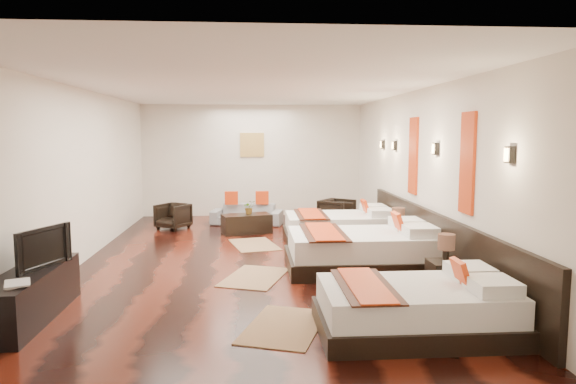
{
  "coord_description": "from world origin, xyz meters",
  "views": [
    {
      "loc": [
        -0.02,
        -8.25,
        2.07
      ],
      "look_at": [
        0.59,
        0.27,
        1.1
      ],
      "focal_mm": 31.99,
      "sensor_mm": 36.0,
      "label": 1
    }
  ],
  "objects": [
    {
      "name": "left_wall",
      "position": [
        -2.75,
        0.0,
        1.4
      ],
      "size": [
        0.01,
        9.5,
        2.8
      ],
      "primitive_type": "cube",
      "color": "silver",
      "rests_on": "floor"
    },
    {
      "name": "coffee_table",
      "position": [
        -0.13,
        2.37,
        0.2
      ],
      "size": [
        1.1,
        0.75,
        0.4
      ],
      "primitive_type": "cube",
      "rotation": [
        0.0,
        0.0,
        0.27
      ],
      "color": "black",
      "rests_on": "floor"
    },
    {
      "name": "floor",
      "position": [
        0.0,
        0.0,
        0.0
      ],
      "size": [
        5.5,
        9.5,
        0.01
      ],
      "primitive_type": "cube",
      "color": "black",
      "rests_on": "ground"
    },
    {
      "name": "bed_near",
      "position": [
        1.7,
        -3.19,
        0.26
      ],
      "size": [
        2.02,
        1.27,
        0.77
      ],
      "color": "black",
      "rests_on": "floor"
    },
    {
      "name": "back_wall",
      "position": [
        0.0,
        4.75,
        1.4
      ],
      "size": [
        5.5,
        0.01,
        2.8
      ],
      "primitive_type": "cube",
      "color": "silver",
      "rests_on": "floor"
    },
    {
      "name": "jute_mat_near",
      "position": [
        0.32,
        -2.94,
        0.01
      ],
      "size": [
        1.1,
        1.38,
        0.01
      ],
      "primitive_type": "cube",
      "rotation": [
        0.0,
        0.0,
        -0.33
      ],
      "color": "olive",
      "rests_on": "floor"
    },
    {
      "name": "table_plant",
      "position": [
        -0.08,
        2.41,
        0.54
      ],
      "size": [
        0.31,
        0.28,
        0.28
      ],
      "primitive_type": "imported",
      "rotation": [
        0.0,
        0.0,
        0.3
      ],
      "color": "#26531B",
      "rests_on": "coffee_table"
    },
    {
      "name": "sconce_far",
      "position": [
        2.7,
        1.4,
        1.85
      ],
      "size": [
        0.07,
        0.12,
        0.18
      ],
      "color": "black",
      "rests_on": "right_wall"
    },
    {
      "name": "armchair_left",
      "position": [
        -1.74,
        2.95,
        0.28
      ],
      "size": [
        0.83,
        0.84,
        0.56
      ],
      "primitive_type": "imported",
      "rotation": [
        0.0,
        0.0,
        -0.56
      ],
      "color": "black",
      "rests_on": "floor"
    },
    {
      "name": "sconce_lounge",
      "position": [
        2.7,
        2.3,
        1.85
      ],
      "size": [
        0.07,
        0.12,
        0.18
      ],
      "color": "black",
      "rests_on": "right_wall"
    },
    {
      "name": "ceiling",
      "position": [
        0.0,
        0.0,
        2.8
      ],
      "size": [
        5.5,
        9.5,
        0.01
      ],
      "primitive_type": "cube",
      "color": "white",
      "rests_on": "floor"
    },
    {
      "name": "orange_panel_a",
      "position": [
        2.73,
        -1.9,
        1.7
      ],
      "size": [
        0.04,
        0.4,
        1.3
      ],
      "primitive_type": "cube",
      "color": "#D86014",
      "rests_on": "right_wall"
    },
    {
      "name": "sconce_mid",
      "position": [
        2.7,
        -0.8,
        1.85
      ],
      "size": [
        0.07,
        0.12,
        0.18
      ],
      "color": "black",
      "rests_on": "right_wall"
    },
    {
      "name": "armchair_right",
      "position": [
        1.89,
        3.02,
        0.31
      ],
      "size": [
        0.94,
        0.94,
        0.62
      ],
      "primitive_type": "imported",
      "rotation": [
        0.0,
        0.0,
        0.93
      ],
      "color": "black",
      "rests_on": "floor"
    },
    {
      "name": "right_wall",
      "position": [
        2.75,
        0.0,
        1.4
      ],
      "size": [
        0.01,
        9.5,
        2.8
      ],
      "primitive_type": "cube",
      "color": "silver",
      "rests_on": "floor"
    },
    {
      "name": "nightstand_a",
      "position": [
        2.44,
        -2.02,
        0.28
      ],
      "size": [
        0.41,
        0.41,
        0.81
      ],
      "color": "black",
      "rests_on": "floor"
    },
    {
      "name": "sconce_near",
      "position": [
        2.7,
        -3.0,
        1.85
      ],
      "size": [
        0.07,
        0.12,
        0.18
      ],
      "color": "black",
      "rests_on": "right_wall"
    },
    {
      "name": "bed_mid",
      "position": [
        1.7,
        -0.66,
        0.3
      ],
      "size": [
        2.31,
        1.45,
        0.88
      ],
      "color": "black",
      "rests_on": "floor"
    },
    {
      "name": "figurine",
      "position": [
        -2.5,
        -1.81,
        0.74
      ],
      "size": [
        0.45,
        0.45,
        0.38
      ],
      "primitive_type": "imported",
      "rotation": [
        0.0,
        0.0,
        -0.28
      ],
      "color": "brown",
      "rests_on": "tv_console"
    },
    {
      "name": "bed_far",
      "position": [
        1.7,
        1.42,
        0.28
      ],
      "size": [
        2.13,
        1.34,
        0.81
      ],
      "color": "black",
      "rests_on": "floor"
    },
    {
      "name": "headboard_panel",
      "position": [
        2.71,
        -0.8,
        0.45
      ],
      "size": [
        0.08,
        6.6,
        0.9
      ],
      "primitive_type": "cube",
      "color": "black",
      "rests_on": "floor"
    },
    {
      "name": "orange_panel_b",
      "position": [
        2.73,
        0.3,
        1.7
      ],
      "size": [
        0.04,
        0.4,
        1.3
      ],
      "primitive_type": "cube",
      "color": "#D86014",
      "rests_on": "right_wall"
    },
    {
      "name": "gold_artwork",
      "position": [
        0.0,
        4.73,
        1.8
      ],
      "size": [
        0.6,
        0.04,
        0.6
      ],
      "primitive_type": "cube",
      "color": "#AD873F",
      "rests_on": "back_wall"
    },
    {
      "name": "tv_console",
      "position": [
        -2.5,
        -2.51,
        0.28
      ],
      "size": [
        0.5,
        1.8,
        0.55
      ],
      "primitive_type": "cube",
      "color": "black",
      "rests_on": "floor"
    },
    {
      "name": "jute_mat_mid",
      "position": [
        0.01,
        -1.0,
        0.01
      ],
      "size": [
        1.11,
        1.38,
        0.01
      ],
      "primitive_type": "cube",
      "rotation": [
        0.0,
        0.0,
        -0.34
      ],
      "color": "olive",
      "rests_on": "floor"
    },
    {
      "name": "jute_mat_far",
      "position": [
        0.02,
        1.21,
        0.01
      ],
      "size": [
        1.01,
        1.34,
        0.01
      ],
      "primitive_type": "cube",
      "rotation": [
        0.0,
        0.0,
        0.24
      ],
      "color": "olive",
      "rests_on": "floor"
    },
    {
      "name": "book",
      "position": [
        -2.5,
        -3.09,
        0.56
      ],
      "size": [
        0.34,
        0.39,
        0.03
      ],
      "primitive_type": "imported",
      "rotation": [
        0.0,
        0.0,
        0.41
      ],
      "color": "black",
      "rests_on": "tv_console"
    },
    {
      "name": "nightstand_b",
      "position": [
        2.44,
        0.13,
        0.29
      ],
      "size": [
        0.42,
        0.42,
        0.83
      ],
      "color": "black",
      "rests_on": "floor"
    },
    {
      "name": "tv",
      "position": [
        -2.45,
        -2.33,
        0.78
      ],
      "size": [
        0.4,
        0.8,
        0.47
      ],
      "primitive_type": "imported",
      "rotation": [
        0.0,
        0.0,
        1.2
      ],
      "color": "black",
      "rests_on": "tv_console"
    },
    {
      "name": "sofa",
      "position": [
        -0.13,
        3.42,
        0.23
      ],
      "size": [
        1.7,
        0.96,
        0.47
      ],
      "primitive_type": "imported",
      "rotation": [
        0.0,
        0.0,
        -0.22
      ],
      "color": "gray",
      "rests_on": "floor"
    }
  ]
}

